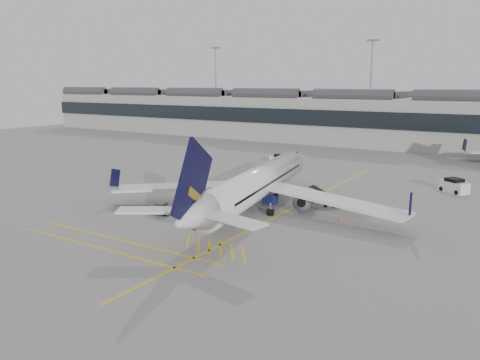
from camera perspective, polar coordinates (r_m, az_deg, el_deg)
The scene contains 18 objects.
ground at distance 52.94m, azimuth -7.60°, elevation -4.00°, with size 220.00×220.00×0.00m, color gray.
terminal at distance 116.00m, azimuth 15.77°, elevation 7.27°, with size 200.00×20.45×12.40m.
light_masts at distance 129.71m, azimuth 17.08°, elevation 11.31°, with size 113.00×0.60×25.45m.
apron_markings at distance 55.92m, azimuth 7.00°, elevation -3.13°, with size 0.25×60.00×0.01m, color gold.
airliner_main at distance 53.19m, azimuth 1.89°, elevation -0.56°, with size 33.95×37.41×10.03m.
belt_loader at distance 57.00m, azimuth 9.19°, elevation -2.26°, with size 5.32×1.98×2.16m.
baggage_cart_a at distance 55.48m, azimuth 3.69°, elevation -2.21°, with size 1.78×1.53×1.72m.
baggage_cart_b at distance 56.56m, azimuth -4.65°, elevation -1.88°, with size 1.86×1.58×1.85m.
baggage_cart_c at distance 53.76m, azimuth -2.43°, elevation -2.60°, with size 1.93×1.69×1.80m.
baggage_cart_d at distance 62.28m, azimuth -5.46°, elevation -0.74°, with size 1.87×1.70×1.62m.
ramp_agent_a at distance 59.19m, azimuth 0.46°, elevation -1.44°, with size 0.56×0.37×1.55m, color #FF490D.
ramp_agent_b at distance 53.97m, azimuth -1.33°, elevation -2.55°, with size 0.92×0.72×1.89m, color orange.
pushback_tug at distance 52.64m, azimuth -9.62°, elevation -3.50°, with size 2.51×1.78×1.29m.
safety_cone_nose at distance 66.61m, azimuth 9.53°, elevation -0.59°, with size 0.35×0.35×0.49m, color #F24C0A.
safety_cone_engine at distance 50.67m, azimuth 12.13°, elevation -4.60°, with size 0.34×0.34×0.48m, color #F24C0A.
service_van_left at distance 84.54m, azimuth 4.74°, elevation 2.49°, with size 3.67×2.77×1.69m.
service_van_mid at distance 85.30m, azimuth 6.31°, elevation 2.63°, with size 2.68×4.19×1.99m.
service_van_right at distance 68.31m, azimuth 24.62°, elevation -0.67°, with size 4.14×3.64×1.92m.
Camera 1 is at (32.78, -39.05, 14.23)m, focal length 35.00 mm.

